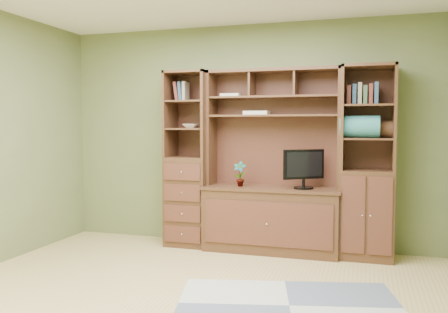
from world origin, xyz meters
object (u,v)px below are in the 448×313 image
(center_hutch, at_px, (272,161))
(right_tower, at_px, (367,163))
(monitor, at_px, (304,162))
(left_tower, at_px, (189,159))

(center_hutch, distance_m, right_tower, 1.03)
(center_hutch, xyz_separation_m, monitor, (0.36, -0.03, 0.00))
(left_tower, bearing_deg, center_hutch, -2.29)
(left_tower, height_order, right_tower, same)
(left_tower, bearing_deg, right_tower, 0.00)
(right_tower, bearing_deg, left_tower, 180.00)
(center_hutch, distance_m, monitor, 0.36)
(center_hutch, bearing_deg, right_tower, 2.23)
(right_tower, height_order, monitor, right_tower)
(center_hutch, relative_size, left_tower, 1.00)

